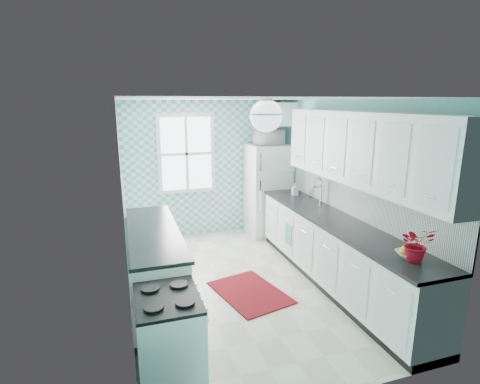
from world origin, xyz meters
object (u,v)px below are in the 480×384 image
object	(u,v)px
microwave	(269,137)
fridge	(268,190)
potted_plant	(416,244)
fruit_bowl	(408,254)
stove	(169,339)
sink	(309,205)
ceiling_light	(266,116)

from	to	relation	value
microwave	fridge	bearing A→B (deg)	55.87
potted_plant	microwave	distance (m)	3.70
fridge	fruit_bowl	xyz separation A→B (m)	(0.09, -3.54, 0.12)
stove	sink	world-z (taller)	sink
microwave	sink	bearing A→B (deg)	95.71
stove	sink	distance (m)	3.14
fridge	microwave	distance (m)	0.99
ceiling_light	sink	xyz separation A→B (m)	(1.20, 1.17, -1.39)
ceiling_light	potted_plant	xyz separation A→B (m)	(1.20, -1.00, -1.21)
sink	microwave	xyz separation A→B (m)	(-0.09, 1.45, 0.91)
fridge	fruit_bowl	distance (m)	3.54
potted_plant	microwave	world-z (taller)	microwave
stove	sink	size ratio (longest dim) A/B	1.48
sink	fruit_bowl	world-z (taller)	sink
ceiling_light	microwave	world-z (taller)	ceiling_light
fridge	potted_plant	xyz separation A→B (m)	(0.09, -3.62, 0.27)
fridge	potted_plant	bearing A→B (deg)	-85.72
fridge	potted_plant	distance (m)	3.63
ceiling_light	potted_plant	world-z (taller)	ceiling_light
ceiling_light	fridge	bearing A→B (deg)	67.08
stove	ceiling_light	bearing A→B (deg)	34.56
fridge	fruit_bowl	world-z (taller)	fridge
stove	potted_plant	size ratio (longest dim) A/B	2.36
fruit_bowl	ceiling_light	bearing A→B (deg)	142.77
potted_plant	stove	bearing A→B (deg)	174.91
ceiling_light	fruit_bowl	distance (m)	2.03
ceiling_light	sink	world-z (taller)	ceiling_light
stove	microwave	bearing A→B (deg)	57.21
sink	ceiling_light	bearing A→B (deg)	-138.03
ceiling_light	stove	distance (m)	2.37
sink	microwave	world-z (taller)	microwave
stove	sink	bearing A→B (deg)	40.52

